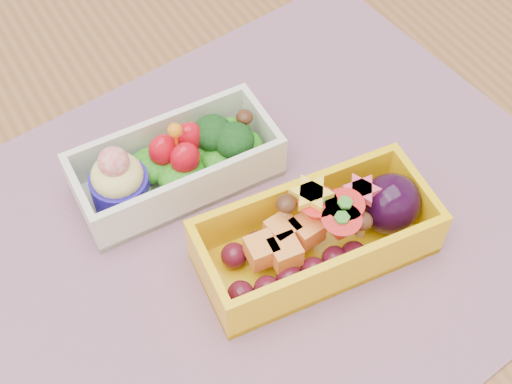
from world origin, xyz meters
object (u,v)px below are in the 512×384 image
placemat (251,229)px  bento_white (175,165)px  table (219,302)px  bento_yellow (321,234)px

placemat → bento_white: (-0.03, 0.07, 0.02)m
placemat → bento_white: bearing=112.6°
table → bento_yellow: bento_yellow is taller
bento_yellow → bento_white: bearing=124.6°
bento_white → bento_yellow: 0.13m
placemat → bento_yellow: (0.03, -0.05, 0.03)m
bento_white → bento_yellow: (0.06, -0.12, 0.00)m
placemat → table: bearing=174.3°
table → placemat: bearing=-5.7°
table → bento_yellow: size_ratio=6.42×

